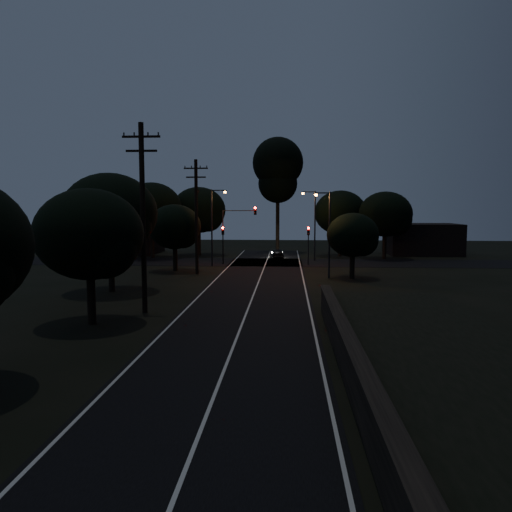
{
  "coord_description": "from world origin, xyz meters",
  "views": [
    {
      "loc": [
        2.38,
        -13.47,
        6.22
      ],
      "look_at": [
        0.0,
        24.0,
        2.5
      ],
      "focal_mm": 35.0,
      "sensor_mm": 36.0,
      "label": 1
    }
  ],
  "objects": [
    {
      "name": "building_left",
      "position": [
        -20.0,
        52.0,
        2.2
      ],
      "size": [
        10.0,
        8.0,
        4.4
      ],
      "primitive_type": "cube",
      "color": "black",
      "rests_on": "ground"
    },
    {
      "name": "streetlight_b",
      "position": [
        5.31,
        44.0,
        4.64
      ],
      "size": [
        1.66,
        0.26,
        8.0
      ],
      "color": "black",
      "rests_on": "ground"
    },
    {
      "name": "utility_pole_far",
      "position": [
        -6.0,
        32.0,
        5.48
      ],
      "size": [
        2.2,
        0.3,
        10.5
      ],
      "color": "black",
      "rests_on": "ground"
    },
    {
      "name": "tree_far_ne",
      "position": [
        9.23,
        49.87,
        5.34
      ],
      "size": [
        6.53,
        6.53,
        8.26
      ],
      "color": "black",
      "rests_on": "ground"
    },
    {
      "name": "tree_far_nw",
      "position": [
        -8.76,
        49.86,
        5.66
      ],
      "size": [
        6.9,
        6.9,
        8.74
      ],
      "color": "black",
      "rests_on": "ground"
    },
    {
      "name": "signal_left",
      "position": [
        -4.6,
        39.99,
        2.84
      ],
      "size": [
        0.28,
        0.35,
        4.1
      ],
      "color": "black",
      "rests_on": "ground"
    },
    {
      "name": "tree_left_b",
      "position": [
        -7.8,
        11.89,
        4.66
      ],
      "size": [
        5.66,
        5.66,
        7.19
      ],
      "color": "black",
      "rests_on": "ground"
    },
    {
      "name": "signal_right",
      "position": [
        4.6,
        39.99,
        2.84
      ],
      "size": [
        0.28,
        0.35,
        4.1
      ],
      "color": "black",
      "rests_on": "ground"
    },
    {
      "name": "tall_pine",
      "position": [
        1.0,
        55.0,
        11.25
      ],
      "size": [
        6.87,
        6.87,
        15.6
      ],
      "color": "black",
      "rests_on": "ground"
    },
    {
      "name": "ground",
      "position": [
        0.0,
        0.0,
        0.0
      ],
      "size": [
        160.0,
        160.0,
        0.0
      ],
      "primitive_type": "plane",
      "color": "black"
    },
    {
      "name": "tree_far_e",
      "position": [
        14.22,
        46.87,
        5.21
      ],
      "size": [
        6.33,
        6.33,
        8.03
      ],
      "color": "black",
      "rests_on": "ground"
    },
    {
      "name": "tree_far_w",
      "position": [
        -13.75,
        45.85,
        5.94
      ],
      "size": [
        7.17,
        7.17,
        9.14
      ],
      "color": "black",
      "rests_on": "ground"
    },
    {
      "name": "car",
      "position": [
        1.2,
        46.0,
        0.61
      ],
      "size": [
        1.66,
        3.67,
        1.22
      ],
      "primitive_type": "imported",
      "rotation": [
        0.0,
        0.0,
        3.2
      ],
      "color": "black",
      "rests_on": "ground"
    },
    {
      "name": "building_right",
      "position": [
        20.0,
        53.0,
        2.0
      ],
      "size": [
        9.0,
        7.0,
        4.0
      ],
      "primitive_type": "cube",
      "color": "black",
      "rests_on": "ground"
    },
    {
      "name": "streetlight_a",
      "position": [
        -5.31,
        38.0,
        4.64
      ],
      "size": [
        1.66,
        0.26,
        8.0
      ],
      "color": "black",
      "rests_on": "ground"
    },
    {
      "name": "road_surface",
      "position": [
        0.0,
        31.12,
        0.01
      ],
      "size": [
        60.0,
        70.0,
        0.03
      ],
      "color": "black",
      "rests_on": "ground"
    },
    {
      "name": "streetlight_c",
      "position": [
        5.83,
        30.0,
        4.35
      ],
      "size": [
        1.46,
        0.26,
        7.5
      ],
      "color": "black",
      "rests_on": "ground"
    },
    {
      "name": "tree_left_c",
      "position": [
        -10.26,
        21.86,
        5.6
      ],
      "size": [
        6.85,
        6.85,
        8.66
      ],
      "color": "black",
      "rests_on": "ground"
    },
    {
      "name": "signal_mast",
      "position": [
        -2.91,
        39.99,
        4.34
      ],
      "size": [
        3.7,
        0.35,
        6.25
      ],
      "color": "black",
      "rests_on": "ground"
    },
    {
      "name": "retaining_wall",
      "position": [
        7.74,
        3.0,
        0.62
      ],
      "size": [
        6.93,
        26.0,
        1.6
      ],
      "color": "black",
      "rests_on": "ground"
    },
    {
      "name": "tree_left_d",
      "position": [
        -8.32,
        33.9,
        4.18
      ],
      "size": [
        5.09,
        5.09,
        6.46
      ],
      "color": "black",
      "rests_on": "ground"
    },
    {
      "name": "utility_pole_mid",
      "position": [
        -6.0,
        15.0,
        5.74
      ],
      "size": [
        2.2,
        0.3,
        11.0
      ],
      "color": "black",
      "rests_on": "ground"
    },
    {
      "name": "tree_right_a",
      "position": [
        8.16,
        29.91,
        3.69
      ],
      "size": [
        4.48,
        4.48,
        5.7
      ],
      "color": "black",
      "rests_on": "ground"
    }
  ]
}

